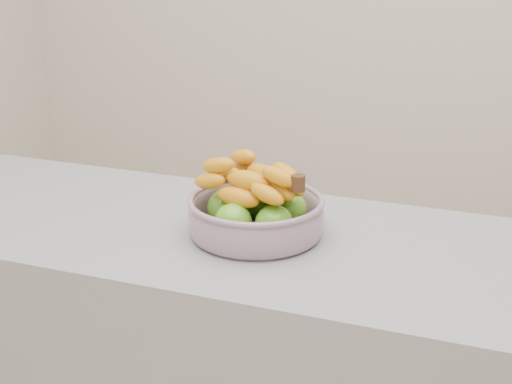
# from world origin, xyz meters

# --- Properties ---
(fruit_bowl) EXTENTS (0.30, 0.30, 0.16)m
(fruit_bowl) POSITION_xyz_m (-0.08, 0.11, 0.95)
(fruit_bowl) COLOR #A3B3C4
(fruit_bowl) RESTS_ON counter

